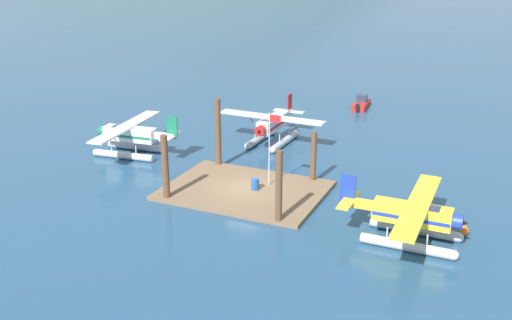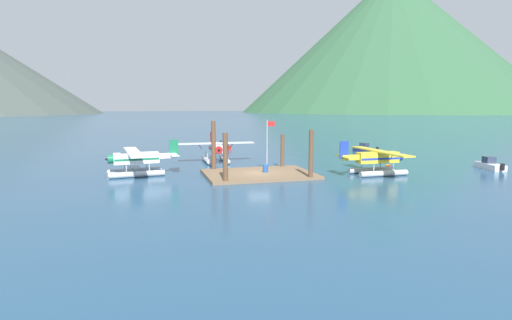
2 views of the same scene
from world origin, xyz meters
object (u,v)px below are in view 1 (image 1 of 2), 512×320
boat_red_open_north (361,103)px  mooring_buoy (463,230)px  seaplane_yellow_stbd_aft (412,219)px  flagpole (271,140)px  seaplane_white_port_fwd (130,138)px  seaplane_silver_bow_left (272,127)px  fuel_drum (255,184)px

boat_red_open_north → mooring_buoy: bearing=-63.9°
mooring_buoy → seaplane_yellow_stbd_aft: seaplane_yellow_stbd_aft is taller
flagpole → boat_red_open_north: size_ratio=1.18×
seaplane_white_port_fwd → seaplane_yellow_stbd_aft: (25.98, -6.68, 0.00)m
flagpole → seaplane_silver_bow_left: 11.58m
seaplane_white_port_fwd → fuel_drum: bearing=-14.2°
fuel_drum → seaplane_yellow_stbd_aft: 12.57m
seaplane_silver_bow_left → seaplane_white_port_fwd: bearing=-141.1°
flagpole → fuel_drum: 3.49m
seaplane_silver_bow_left → seaplane_yellow_stbd_aft: (15.69, -14.97, 0.00)m
seaplane_silver_bow_left → flagpole: bearing=-67.9°
seaplane_white_port_fwd → seaplane_yellow_stbd_aft: same height
seaplane_white_port_fwd → boat_red_open_north: bearing=59.5°
flagpole → mooring_buoy: flagpole is taller
fuel_drum → boat_red_open_north: boat_red_open_north is taller
fuel_drum → seaplane_yellow_stbd_aft: (12.14, -3.17, 0.84)m
seaplane_yellow_stbd_aft → boat_red_open_north: seaplane_yellow_stbd_aft is taller
flagpole → boat_red_open_north: bearing=89.9°
seaplane_yellow_stbd_aft → boat_red_open_north: bearing=109.9°
mooring_buoy → boat_red_open_north: boat_red_open_north is taller
seaplane_yellow_stbd_aft → boat_red_open_north: 33.49m
boat_red_open_north → seaplane_white_port_fwd: bearing=-120.5°
fuel_drum → seaplane_white_port_fwd: 14.30m
mooring_buoy → boat_red_open_north: (-14.27, 29.20, 0.12)m
seaplane_silver_bow_left → seaplane_white_port_fwd: same height
flagpole → seaplane_silver_bow_left: size_ratio=0.55×
flagpole → fuel_drum: bearing=-118.6°
seaplane_white_port_fwd → boat_red_open_north: seaplane_white_port_fwd is taller
flagpole → mooring_buoy: size_ratio=7.80×
seaplane_white_port_fwd → seaplane_yellow_stbd_aft: size_ratio=1.01×
flagpole → seaplane_silver_bow_left: flagpole is taller
seaplane_white_port_fwd → boat_red_open_north: 28.80m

